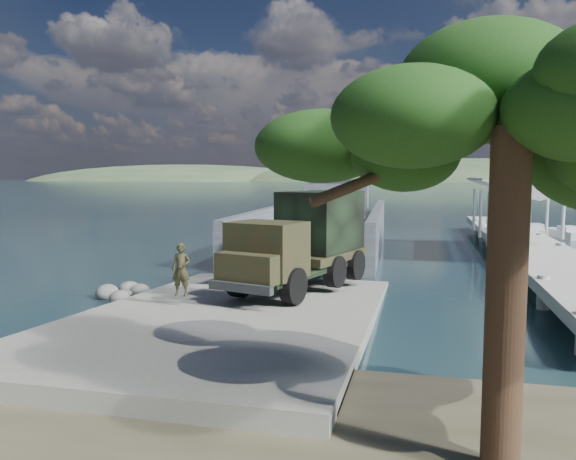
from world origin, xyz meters
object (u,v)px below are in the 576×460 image
(sailboat_far, at_px, (531,232))
(overhang_tree, at_px, (473,140))
(pier, at_px, (524,234))
(soldier, at_px, (181,280))
(sailboat_near, at_px, (563,234))
(landing_craft, at_px, (324,233))
(military_truck, at_px, (305,240))

(sailboat_far, xyz_separation_m, overhang_tree, (-8.58, -43.56, 5.59))
(pier, relative_size, sailboat_far, 6.29)
(pier, bearing_deg, soldier, -127.67)
(sailboat_near, relative_size, overhang_tree, 0.76)
(landing_craft, bearing_deg, military_truck, -85.67)
(pier, distance_m, landing_craft, 14.89)
(pier, distance_m, military_truck, 18.80)
(soldier, bearing_deg, sailboat_near, 53.84)
(sailboat_near, bearing_deg, landing_craft, -171.97)
(overhang_tree, bearing_deg, landing_craft, 104.00)
(military_truck, xyz_separation_m, soldier, (-3.73, -4.67, -1.09))
(sailboat_far, bearing_deg, soldier, -120.11)
(pier, xyz_separation_m, sailboat_far, (3.01, 14.87, -1.23))
(sailboat_near, bearing_deg, soldier, -138.97)
(sailboat_near, distance_m, sailboat_far, 2.64)
(soldier, relative_size, sailboat_near, 0.31)
(pier, relative_size, landing_craft, 1.25)
(military_truck, relative_size, overhang_tree, 1.14)
(sailboat_near, xyz_separation_m, sailboat_far, (-2.61, 0.40, 0.04))
(military_truck, height_order, sailboat_near, sailboat_near)
(overhang_tree, bearing_deg, soldier, 136.38)
(sailboat_near, xyz_separation_m, overhang_tree, (-11.19, -43.16, 5.63))
(soldier, distance_m, overhang_tree, 13.94)
(military_truck, distance_m, soldier, 6.07)
(military_truck, bearing_deg, sailboat_far, 80.81)
(soldier, distance_m, sailboat_far, 38.95)
(pier, distance_m, sailboat_far, 15.22)
(pier, height_order, landing_craft, landing_craft)
(soldier, bearing_deg, landing_craft, 82.54)
(overhang_tree, bearing_deg, pier, 79.01)
(soldier, height_order, sailboat_near, sailboat_near)
(pier, bearing_deg, landing_craft, 160.14)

